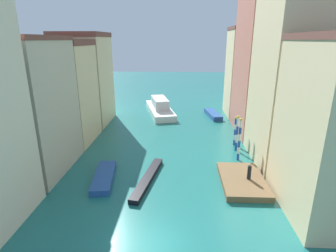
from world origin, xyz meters
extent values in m
plane|color=#1E6B66|center=(0.00, 24.50, 0.00)|extent=(154.00, 154.00, 0.00)
cube|color=#BCB299|center=(-13.72, 10.36, 6.59)|extent=(7.22, 9.32, 13.19)
cube|color=brown|center=(-13.72, 10.36, 13.42)|extent=(7.36, 9.51, 0.46)
cube|color=beige|center=(-13.72, 19.09, 6.27)|extent=(7.22, 7.75, 12.54)
cube|color=brown|center=(-13.72, 19.09, 12.92)|extent=(7.36, 7.90, 0.78)
cube|color=beige|center=(-13.72, 27.78, 6.80)|extent=(7.22, 8.55, 13.60)
cube|color=brown|center=(-13.72, 27.78, 13.97)|extent=(7.36, 8.72, 0.75)
cube|color=beige|center=(13.72, 13.88, 9.45)|extent=(7.22, 9.35, 18.91)
cube|color=#C6705B|center=(13.72, 24.24, 10.21)|extent=(7.22, 10.50, 20.41)
cube|color=beige|center=(13.72, 33.66, 7.39)|extent=(7.22, 7.36, 14.78)
cube|color=brown|center=(13.72, 33.66, 15.07)|extent=(7.36, 7.51, 0.57)
cube|color=brown|center=(7.78, 8.31, 0.29)|extent=(4.07, 6.70, 0.58)
cylinder|color=black|center=(8.31, 8.12, 1.25)|extent=(0.36, 0.36, 1.34)
sphere|color=tan|center=(8.31, 8.12, 2.05)|extent=(0.26, 0.26, 0.26)
cylinder|color=#1E479E|center=(8.42, 13.66, 0.39)|extent=(0.29, 0.29, 0.79)
cylinder|color=white|center=(8.42, 13.66, 1.18)|extent=(0.29, 0.29, 0.79)
cylinder|color=#1E479E|center=(8.42, 13.66, 1.97)|extent=(0.29, 0.29, 0.79)
cylinder|color=white|center=(8.42, 13.66, 2.76)|extent=(0.29, 0.29, 0.79)
cylinder|color=#1E479E|center=(8.42, 13.66, 3.55)|extent=(0.29, 0.29, 0.79)
cylinder|color=white|center=(8.42, 13.66, 4.34)|extent=(0.29, 0.29, 0.79)
sphere|color=gold|center=(8.42, 13.66, 4.85)|extent=(0.32, 0.32, 0.32)
cylinder|color=#1E479E|center=(8.71, 16.42, 0.53)|extent=(0.29, 0.29, 1.07)
cylinder|color=white|center=(8.71, 16.42, 1.60)|extent=(0.29, 0.29, 1.07)
cylinder|color=#1E479E|center=(8.71, 16.42, 2.66)|extent=(0.29, 0.29, 1.07)
cylinder|color=white|center=(8.71, 16.42, 3.73)|extent=(0.29, 0.29, 1.07)
sphere|color=gold|center=(8.71, 16.42, 4.38)|extent=(0.32, 0.32, 0.32)
cylinder|color=#1E479E|center=(8.87, 18.26, 0.36)|extent=(0.32, 0.32, 0.72)
cylinder|color=white|center=(8.87, 18.26, 1.07)|extent=(0.32, 0.32, 0.72)
cylinder|color=#1E479E|center=(8.87, 18.26, 1.79)|extent=(0.32, 0.32, 0.72)
cylinder|color=white|center=(8.87, 18.26, 2.50)|extent=(0.32, 0.32, 0.72)
cylinder|color=#1E479E|center=(8.87, 18.26, 3.22)|extent=(0.32, 0.32, 0.72)
sphere|color=gold|center=(8.87, 18.26, 3.70)|extent=(0.36, 0.36, 0.36)
cube|color=white|center=(-2.11, 33.86, 0.55)|extent=(6.68, 13.49, 1.10)
cube|color=silver|center=(-2.11, 33.86, 1.99)|extent=(3.91, 6.89, 1.79)
cube|color=black|center=(-1.42, 8.34, 0.24)|extent=(2.39, 8.50, 0.48)
cube|color=#234C93|center=(-5.75, 8.33, 0.31)|extent=(2.61, 6.36, 0.62)
cube|color=#234C93|center=(7.63, 31.99, 0.39)|extent=(2.74, 6.56, 0.78)
camera|label=1|loc=(1.67, -15.05, 13.27)|focal=28.72mm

